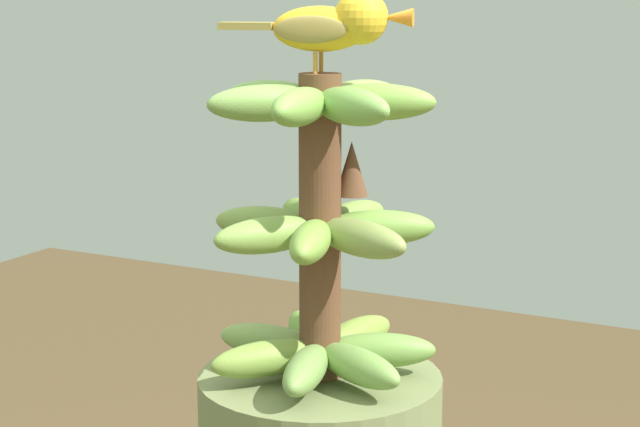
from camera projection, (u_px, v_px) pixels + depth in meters
banana_bunch at (320, 228)px, 1.18m from camera, size 0.26×0.26×0.34m
perched_bird at (335, 24)px, 1.14m from camera, size 0.21×0.08×0.09m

